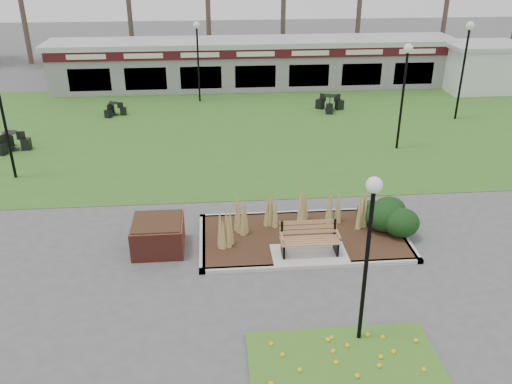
{
  "coord_description": "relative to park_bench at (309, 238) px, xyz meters",
  "views": [
    {
      "loc": [
        -2.71,
        -13.16,
        8.49
      ],
      "look_at": [
        -1.4,
        2.0,
        1.29
      ],
      "focal_mm": 38.0,
      "sensor_mm": 36.0,
      "label": 1
    }
  ],
  "objects": [
    {
      "name": "flower_bed",
      "position": [
        0.0,
        -4.85,
        -0.52
      ],
      "size": [
        4.2,
        3.0,
        0.16
      ],
      "color": "#36671D",
      "rests_on": "ground"
    },
    {
      "name": "ground",
      "position": [
        0.0,
        -0.25,
        -0.59
      ],
      "size": [
        100.0,
        100.0,
        0.0
      ],
      "primitive_type": "plane",
      "color": "#515154",
      "rests_on": "ground"
    },
    {
      "name": "car_black",
      "position": [
        -11.32,
        24.42,
        0.12
      ],
      "size": [
        4.55,
        3.02,
        1.42
      ],
      "primitive_type": "imported",
      "rotation": [
        0.0,
        0.0,
        1.96
      ],
      "color": "black",
      "rests_on": "ground"
    },
    {
      "name": "bistro_set_c",
      "position": [
        3.66,
        14.35,
        -0.3
      ],
      "size": [
        1.5,
        1.47,
        0.82
      ],
      "color": "black",
      "rests_on": "ground"
    },
    {
      "name": "bistro_set_a",
      "position": [
        -11.4,
        9.66,
        -0.3
      ],
      "size": [
        1.35,
        1.53,
        0.81
      ],
      "color": "black",
      "rests_on": "ground"
    },
    {
      "name": "bistro_set_b",
      "position": [
        -7.74,
        14.49,
        -0.35
      ],
      "size": [
        1.07,
        1.23,
        0.65
      ],
      "color": "black",
      "rests_on": "ground"
    },
    {
      "name": "lawn",
      "position": [
        0.0,
        11.75,
        -0.58
      ],
      "size": [
        34.0,
        16.0,
        0.02
      ],
      "primitive_type": "cube",
      "color": "#3B641F",
      "rests_on": "ground"
    },
    {
      "name": "food_pavilion",
      "position": [
        0.0,
        19.71,
        0.89
      ],
      "size": [
        24.6,
        3.4,
        2.9
      ],
      "color": "gray",
      "rests_on": "ground"
    },
    {
      "name": "brick_planter",
      "position": [
        -4.4,
        0.75,
        -0.11
      ],
      "size": [
        1.5,
        1.5,
        0.95
      ],
      "color": "maroon",
      "rests_on": "ground"
    },
    {
      "name": "lamp_post_mid_right",
      "position": [
        5.42,
        8.42,
        2.73
      ],
      "size": [
        0.38,
        0.38,
        4.55
      ],
      "color": "black",
      "rests_on": "ground"
    },
    {
      "name": "park_bench",
      "position": [
        0.0,
        0.0,
        0.0
      ],
      "size": [
        1.7,
        0.66,
        0.93
      ],
      "color": "#A37B4A",
      "rests_on": "ground"
    },
    {
      "name": "planting_bed",
      "position": [
        1.27,
        1.1,
        -0.22
      ],
      "size": [
        6.75,
        3.4,
        1.27
      ],
      "color": "#352115",
      "rests_on": "ground"
    },
    {
      "name": "service_hut",
      "position": [
        13.5,
        17.75,
        0.86
      ],
      "size": [
        4.4,
        3.4,
        2.83
      ],
      "color": "white",
      "rests_on": "ground"
    },
    {
      "name": "lamp_post_far_left",
      "position": [
        -3.29,
        16.75,
        2.6
      ],
      "size": [
        0.36,
        0.36,
        4.38
      ],
      "color": "black",
      "rests_on": "ground"
    },
    {
      "name": "lamp_post_near_right",
      "position": [
        0.52,
        -3.75,
        2.43
      ],
      "size": [
        0.34,
        0.34,
        4.14
      ],
      "color": "black",
      "rests_on": "ground"
    },
    {
      "name": "lamp_post_far_right",
      "position": [
        9.79,
        12.35,
        2.93
      ],
      "size": [
        0.4,
        0.4,
        4.82
      ],
      "color": "black",
      "rests_on": "ground"
    }
  ]
}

